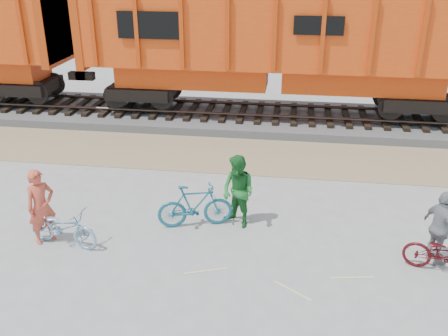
{
  "coord_description": "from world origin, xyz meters",
  "views": [
    {
      "loc": [
        0.6,
        -9.23,
        6.16
      ],
      "look_at": [
        -0.94,
        1.5,
        1.33
      ],
      "focal_mm": 40.0,
      "sensor_mm": 36.0,
      "label": 1
    }
  ],
  "objects": [
    {
      "name": "person_solo",
      "position": [
        -4.81,
        -0.15,
        0.88
      ],
      "size": [
        0.73,
        0.76,
        1.75
      ],
      "primitive_type": "imported",
      "rotation": [
        0.0,
        0.0,
        0.88
      ],
      "color": "#CC4A34",
      "rests_on": "ground"
    },
    {
      "name": "ballast_bed",
      "position": [
        0.0,
        9.0,
        0.15
      ],
      "size": [
        120.0,
        4.0,
        0.3
      ],
      "primitive_type": "cube",
      "color": "slate",
      "rests_on": "ground"
    },
    {
      "name": "ground",
      "position": [
        0.0,
        0.0,
        0.0
      ],
      "size": [
        120.0,
        120.0,
        0.0
      ],
      "primitive_type": "plane",
      "color": "#9E9E99",
      "rests_on": "ground"
    },
    {
      "name": "person_man",
      "position": [
        -0.56,
        1.18,
        0.89
      ],
      "size": [
        1.09,
        1.05,
        1.77
      ],
      "primitive_type": "imported",
      "rotation": [
        0.0,
        0.0,
        -0.64
      ],
      "color": "#1E6828",
      "rests_on": "ground"
    },
    {
      "name": "hopper_car_center",
      "position": [
        -0.13,
        9.0,
        3.01
      ],
      "size": [
        14.0,
        3.13,
        4.65
      ],
      "color": "black",
      "rests_on": "track"
    },
    {
      "name": "bicycle_teal",
      "position": [
        -1.56,
        0.98,
        0.54
      ],
      "size": [
        1.86,
        0.99,
        1.07
      ],
      "primitive_type": "imported",
      "rotation": [
        0.0,
        0.0,
        1.86
      ],
      "color": "#155D72",
      "rests_on": "ground"
    },
    {
      "name": "bicycle_maroon",
      "position": [
        3.87,
        -0.18,
        0.45
      ],
      "size": [
        1.81,
        1.12,
        0.9
      ],
      "primitive_type": "imported",
      "rotation": [
        0.0,
        0.0,
        1.24
      ],
      "color": "#450B0F",
      "rests_on": "ground"
    },
    {
      "name": "bicycle_blue",
      "position": [
        -4.31,
        -0.25,
        0.45
      ],
      "size": [
        1.79,
        0.92,
        0.9
      ],
      "primitive_type": "imported",
      "rotation": [
        0.0,
        0.0,
        1.37
      ],
      "color": "#74ACD1",
      "rests_on": "ground"
    },
    {
      "name": "track",
      "position": [
        0.0,
        9.0,
        0.47
      ],
      "size": [
        120.0,
        2.6,
        0.24
      ],
      "color": "black",
      "rests_on": "ballast_bed"
    },
    {
      "name": "gravel_strip",
      "position": [
        0.0,
        5.5,
        0.01
      ],
      "size": [
        120.0,
        3.0,
        0.02
      ],
      "primitive_type": "cube",
      "color": "tan",
      "rests_on": "ground"
    },
    {
      "name": "person_woman",
      "position": [
        3.77,
        0.22,
        0.83
      ],
      "size": [
        0.77,
        1.05,
        1.66
      ],
      "primitive_type": "imported",
      "rotation": [
        0.0,
        0.0,
        1.99
      ],
      "color": "gray",
      "rests_on": "ground"
    }
  ]
}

